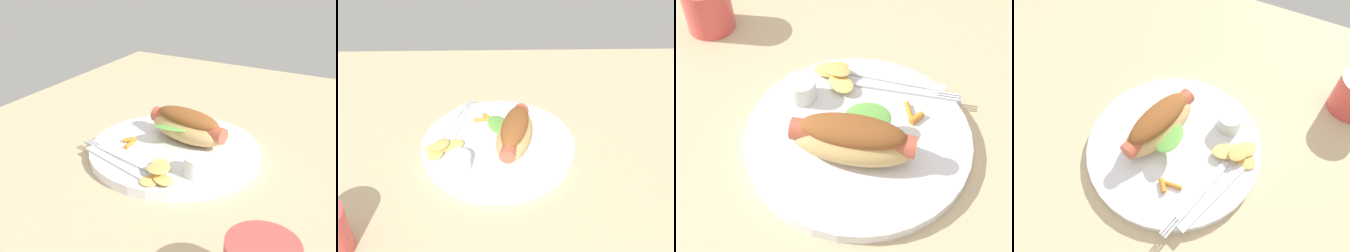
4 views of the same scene
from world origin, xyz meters
The scene contains 8 objects.
ground_plane centered at (0.00, 0.00, -0.90)cm, with size 120.00×90.00×1.80cm, color tan.
plate centered at (2.20, 0.80, 0.80)cm, with size 29.05×29.05×1.60cm, color white.
hot_dog centered at (5.25, 0.15, 4.50)cm, with size 10.00×15.92×5.76cm.
sauce_ramekin centered at (-4.51, -6.59, 3.12)cm, with size 4.09×4.09×3.04cm, color white.
fork centered at (-5.43, 7.28, 1.80)cm, with size 4.60×15.19×0.40cm.
knife centered at (-7.47, 6.45, 1.78)cm, with size 14.09×1.40×0.36cm, color silver.
chips_pile centered at (-8.16, -1.91, 2.46)cm, with size 8.35×6.74×2.07cm.
carrot_garnish centered at (-0.54, 8.10, 1.99)cm, with size 3.92×2.44×0.86cm.
Camera 2 is at (2.47, -56.00, 46.67)cm, focal length 40.73 mm.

